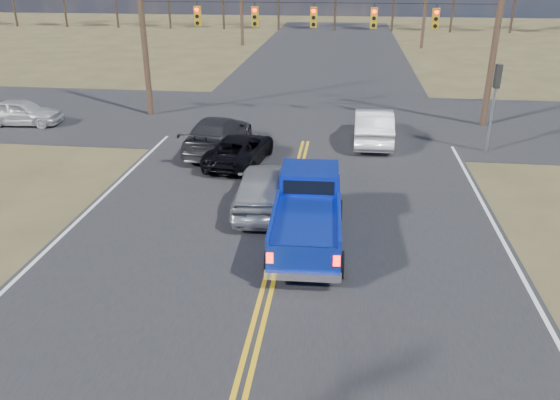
# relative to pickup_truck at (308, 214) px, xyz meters

# --- Properties ---
(ground) EXTENTS (160.00, 160.00, 0.00)m
(ground) POSITION_rel_pickup_truck_xyz_m (-0.84, -3.87, -0.97)
(ground) COLOR brown
(ground) RESTS_ON ground
(road_main) EXTENTS (14.00, 120.00, 0.02)m
(road_main) POSITION_rel_pickup_truck_xyz_m (-0.84, 6.13, -0.97)
(road_main) COLOR #28282B
(road_main) RESTS_ON ground
(road_cross) EXTENTS (120.00, 12.00, 0.02)m
(road_cross) POSITION_rel_pickup_truck_xyz_m (-0.84, 14.13, -0.97)
(road_cross) COLOR #28282B
(road_cross) RESTS_ON ground
(signal_gantry) EXTENTS (19.60, 4.83, 10.00)m
(signal_gantry) POSITION_rel_pickup_truck_xyz_m (-0.34, 13.91, 4.10)
(signal_gantry) COLOR #473323
(signal_gantry) RESTS_ON ground
(utility_poles) EXTENTS (19.60, 58.32, 10.00)m
(utility_poles) POSITION_rel_pickup_truck_xyz_m (-0.84, 13.13, 4.26)
(utility_poles) COLOR #473323
(utility_poles) RESTS_ON ground
(pickup_truck) EXTENTS (2.26, 5.37, 2.00)m
(pickup_truck) POSITION_rel_pickup_truck_xyz_m (0.00, 0.00, 0.00)
(pickup_truck) COLOR black
(pickup_truck) RESTS_ON ground
(silver_suv) EXTENTS (2.12, 4.78, 1.60)m
(silver_suv) POSITION_rel_pickup_truck_xyz_m (-1.70, 2.36, -0.17)
(silver_suv) COLOR #929699
(silver_suv) RESTS_ON ground
(black_suv) EXTENTS (2.60, 4.73, 1.26)m
(black_suv) POSITION_rel_pickup_truck_xyz_m (-3.36, 6.81, -0.34)
(black_suv) COLOR black
(black_suv) RESTS_ON ground
(white_car_queue) EXTENTS (1.76, 4.96, 1.63)m
(white_car_queue) POSITION_rel_pickup_truck_xyz_m (2.31, 10.48, -0.15)
(white_car_queue) COLOR silver
(white_car_queue) RESTS_ON ground
(dgrey_car_queue) EXTENTS (2.48, 5.45, 1.55)m
(dgrey_car_queue) POSITION_rel_pickup_truck_xyz_m (-4.67, 8.35, -0.19)
(dgrey_car_queue) COLOR #2E2F33
(dgrey_car_queue) RESTS_ON ground
(cross_car_west) EXTENTS (1.89, 4.12, 1.37)m
(cross_car_west) POSITION_rel_pickup_truck_xyz_m (-15.77, 11.28, -0.28)
(cross_car_west) COLOR silver
(cross_car_west) RESTS_ON ground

